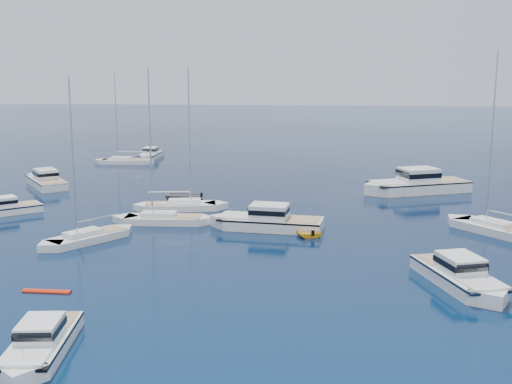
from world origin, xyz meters
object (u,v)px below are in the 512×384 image
(sailboat_fore, at_px, (87,242))
(motor_cruiser_right, at_px, (460,286))
(motor_cruiser_near, at_px, (41,354))
(tender_yellow, at_px, (304,233))

(sailboat_fore, bearing_deg, motor_cruiser_right, -159.99)
(motor_cruiser_near, height_order, motor_cruiser_right, motor_cruiser_right)
(sailboat_fore, distance_m, tender_yellow, 18.56)
(motor_cruiser_right, distance_m, tender_yellow, 16.86)
(tender_yellow, bearing_deg, motor_cruiser_right, -73.43)
(sailboat_fore, height_order, tender_yellow, sailboat_fore)
(motor_cruiser_right, relative_size, tender_yellow, 2.48)
(tender_yellow, bearing_deg, sailboat_fore, 170.99)
(sailboat_fore, bearing_deg, tender_yellow, -129.52)
(motor_cruiser_right, bearing_deg, sailboat_fore, -34.11)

